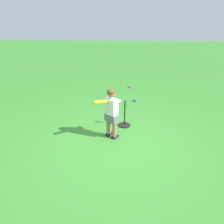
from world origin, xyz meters
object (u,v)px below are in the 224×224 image
at_px(play_ball_far_right, 135,100).
at_px(play_ball_center_lawn, 130,87).
at_px(batting_tee, 125,122).
at_px(child_batter, 111,109).

xyz_separation_m(play_ball_far_right, play_ball_center_lawn, (-0.11, 1.37, -0.00)).
relative_size(play_ball_far_right, batting_tee, 0.14).
height_order(play_ball_center_lawn, batting_tee, batting_tee).
xyz_separation_m(child_batter, batting_tee, (0.29, 0.51, -0.55)).
height_order(child_batter, play_ball_far_right, child_batter).
bearing_deg(batting_tee, play_ball_center_lawn, 85.53).
bearing_deg(play_ball_center_lawn, play_ball_far_right, -85.48).
bearing_deg(batting_tee, play_ball_far_right, 77.87).
height_order(child_batter, batting_tee, child_batter).
distance_m(play_ball_far_right, batting_tee, 1.61).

